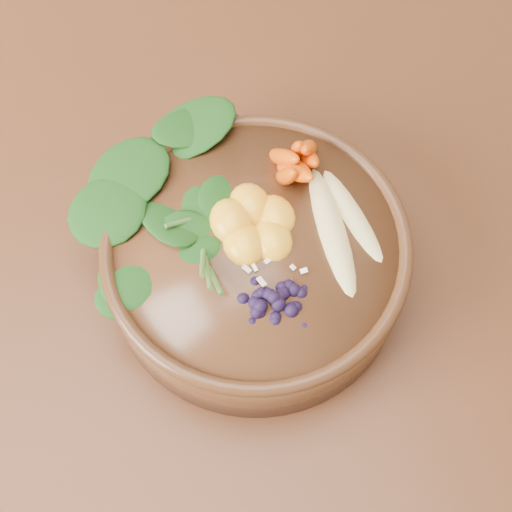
# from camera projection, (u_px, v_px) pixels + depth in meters

# --- Properties ---
(ground) EXTENTS (4.00, 4.00, 0.00)m
(ground) POSITION_uv_depth(u_px,v_px,m) (88.00, 429.00, 1.39)
(ground) COLOR #381E0F
(ground) RESTS_ON ground
(stoneware_bowl) EXTENTS (0.31, 0.31, 0.08)m
(stoneware_bowl) POSITION_uv_depth(u_px,v_px,m) (256.00, 261.00, 0.67)
(stoneware_bowl) COLOR #4E2D18
(stoneware_bowl) RESTS_ON dining_table
(kale_heap) EXTENTS (0.20, 0.18, 0.04)m
(kale_heap) POSITION_uv_depth(u_px,v_px,m) (196.00, 184.00, 0.64)
(kale_heap) COLOR #1B4A16
(kale_heap) RESTS_ON stoneware_bowl
(carrot_cluster) EXTENTS (0.06, 0.06, 0.08)m
(carrot_cluster) POSITION_uv_depth(u_px,v_px,m) (294.00, 140.00, 0.64)
(carrot_cluster) COLOR #D64905
(carrot_cluster) RESTS_ON stoneware_bowl
(banana_halves) EXTENTS (0.07, 0.16, 0.03)m
(banana_halves) POSITION_uv_depth(u_px,v_px,m) (344.00, 215.00, 0.64)
(banana_halves) COLOR #E0CC84
(banana_halves) RESTS_ON stoneware_bowl
(mandarin_cluster) EXTENTS (0.09, 0.10, 0.03)m
(mandarin_cluster) POSITION_uv_depth(u_px,v_px,m) (254.00, 217.00, 0.63)
(mandarin_cluster) COLOR #FAA51C
(mandarin_cluster) RESTS_ON stoneware_bowl
(blueberry_pile) EXTENTS (0.14, 0.11, 0.04)m
(blueberry_pile) POSITION_uv_depth(u_px,v_px,m) (273.00, 291.00, 0.60)
(blueberry_pile) COLOR black
(blueberry_pile) RESTS_ON stoneware_bowl
(coconut_flakes) EXTENTS (0.10, 0.08, 0.01)m
(coconut_flakes) POSITION_uv_depth(u_px,v_px,m) (263.00, 259.00, 0.63)
(coconut_flakes) COLOR white
(coconut_flakes) RESTS_ON stoneware_bowl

